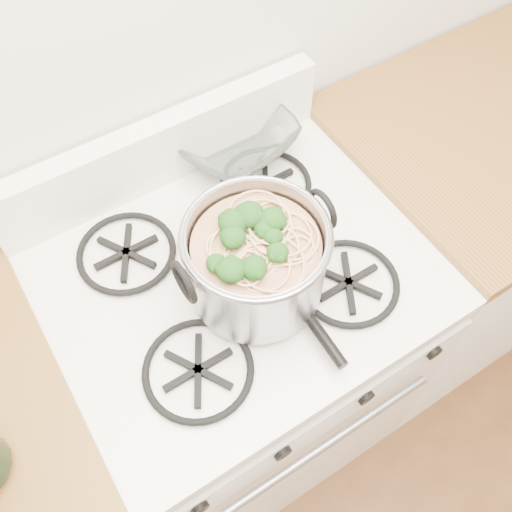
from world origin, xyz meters
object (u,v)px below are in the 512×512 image
object	(u,v)px
gas_range	(242,361)
glass_bowl	(232,143)
stock_pot	(256,261)
spatula	(269,261)

from	to	relation	value
gas_range	glass_bowl	xyz separation A→B (m)	(0.16, 0.28, 0.50)
glass_bowl	gas_range	bearing A→B (deg)	-119.72
stock_pot	glass_bowl	distance (m)	0.38
gas_range	stock_pot	world-z (taller)	stock_pot
gas_range	spatula	size ratio (longest dim) A/B	2.98
spatula	gas_range	bearing A→B (deg)	152.13
stock_pot	glass_bowl	xyz separation A→B (m)	(0.15, 0.34, -0.07)
spatula	glass_bowl	xyz separation A→B (m)	(0.10, 0.31, 0.00)
stock_pot	spatula	bearing A→B (deg)	28.82
gas_range	stock_pot	distance (m)	0.58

